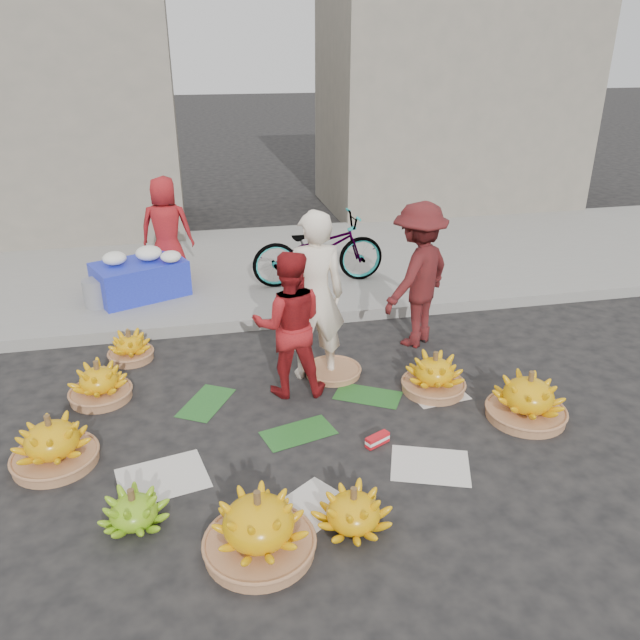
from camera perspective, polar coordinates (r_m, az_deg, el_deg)
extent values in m
plane|color=black|center=(5.95, -1.37, -9.12)|extent=(80.00, 80.00, 0.00)
cube|color=gray|center=(7.83, -4.40, 0.04)|extent=(40.00, 0.25, 0.15)
cube|color=gray|center=(9.78, -6.12, 4.88)|extent=(40.00, 4.00, 0.12)
cube|color=gray|center=(13.72, 11.90, 20.49)|extent=(5.00, 3.00, 5.00)
cylinder|color=#96603F|center=(5.83, -23.02, -11.59)|extent=(0.69, 0.69, 0.09)
cylinder|color=brown|center=(5.63, -23.62, -8.53)|extent=(0.05, 0.05, 0.12)
cylinder|color=brown|center=(4.88, -16.87, -15.20)|extent=(0.05, 0.05, 0.12)
cylinder|color=#96603F|center=(4.65, -5.54, -19.84)|extent=(0.77, 0.77, 0.09)
cylinder|color=brown|center=(4.37, -5.76, -15.98)|extent=(0.05, 0.05, 0.12)
cylinder|color=brown|center=(4.65, 3.11, -15.69)|extent=(0.05, 0.05, 0.12)
cylinder|color=#96603F|center=(6.27, 18.28, -8.10)|extent=(0.73, 0.73, 0.09)
cylinder|color=brown|center=(6.08, 18.75, -5.00)|extent=(0.05, 0.05, 0.12)
cylinder|color=#96603F|center=(6.49, 10.31, -6.01)|extent=(0.63, 0.63, 0.09)
cylinder|color=brown|center=(6.33, 10.53, -3.40)|extent=(0.05, 0.05, 0.12)
cylinder|color=#96603F|center=(6.62, -19.38, -6.45)|extent=(0.59, 0.59, 0.09)
cylinder|color=brown|center=(6.48, -19.76, -4.04)|extent=(0.05, 0.05, 0.12)
cylinder|color=#96603F|center=(7.30, -16.88, -3.14)|extent=(0.48, 0.48, 0.09)
cylinder|color=brown|center=(7.19, -17.12, -1.32)|extent=(0.05, 0.05, 0.12)
cylinder|color=#96603F|center=(6.69, 1.19, -4.72)|extent=(0.75, 0.75, 0.07)
cube|color=red|center=(5.61, 5.27, -10.84)|extent=(0.24, 0.17, 0.09)
imported|color=white|center=(6.32, -0.57, 2.17)|extent=(0.66, 0.44, 1.80)
imported|color=#A8191A|center=(6.07, -2.86, -0.41)|extent=(0.78, 0.64, 1.49)
imported|color=maroon|center=(7.16, 8.93, 4.06)|extent=(1.24, 1.16, 1.68)
cube|color=#1C27BB|center=(8.67, -16.11, 3.61)|extent=(1.33, 1.11, 0.48)
ellipsoid|color=white|center=(8.56, -18.28, 5.34)|extent=(0.30, 0.30, 0.17)
ellipsoid|color=white|center=(8.60, -15.40, 5.87)|extent=(0.34, 0.34, 0.19)
ellipsoid|color=white|center=(8.46, -13.48, 5.62)|extent=(0.27, 0.27, 0.15)
cylinder|color=gray|center=(8.53, -19.81, 2.33)|extent=(0.32, 0.32, 0.36)
imported|color=#A8191A|center=(9.06, -13.87, 8.05)|extent=(0.79, 0.58, 1.48)
imported|color=gray|center=(8.73, -0.15, 6.47)|extent=(0.72, 1.89, 0.98)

